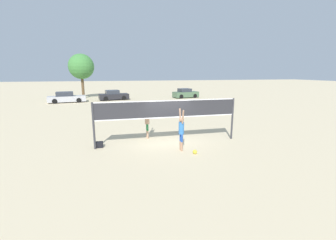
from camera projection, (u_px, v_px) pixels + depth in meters
ground_plane at (168, 143)px, 13.04m from camera, size 200.00×200.00×0.00m
volleyball_net at (168, 112)px, 12.66m from camera, size 8.21×0.11×2.53m
player_spiker at (181, 129)px, 11.64m from camera, size 0.28×0.71×2.21m
player_blocker at (147, 119)px, 13.82m from camera, size 0.28×0.72×2.27m
volleyball at (195, 152)px, 11.35m from camera, size 0.22×0.22×0.22m
gear_bag at (99, 145)px, 12.34m from camera, size 0.41×0.34×0.30m
parked_car_near at (185, 94)px, 36.37m from camera, size 4.30×2.51×1.49m
parked_car_mid at (114, 96)px, 33.52m from camera, size 4.50×2.51×1.45m
parked_car_far at (67, 98)px, 30.64m from camera, size 4.99×2.41×1.46m
tree_left_cluster at (81, 67)px, 34.85m from camera, size 3.87×3.87×6.87m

